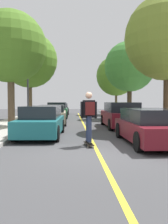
{
  "coord_description": "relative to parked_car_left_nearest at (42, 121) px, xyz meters",
  "views": [
    {
      "loc": [
        -0.79,
        -7.24,
        1.57
      ],
      "look_at": [
        -0.06,
        7.17,
        0.91
      ],
      "focal_mm": 38.52,
      "sensor_mm": 36.0,
      "label": 1
    }
  ],
  "objects": [
    {
      "name": "streetlamp",
      "position": [
        -1.75,
        6.46,
        2.38
      ],
      "size": [
        0.36,
        0.24,
        5.02
      ],
      "color": "#38383D",
      "rests_on": "sidewalk_left"
    },
    {
      "name": "ground",
      "position": [
        2.13,
        -3.42,
        -0.66
      ],
      "size": [
        80.0,
        80.0,
        0.0
      ],
      "primitive_type": "plane",
      "color": "#424244"
    },
    {
      "name": "street_tree_left_near",
      "position": [
        -2.08,
        9.2,
        4.21
      ],
      "size": [
        4.48,
        4.48,
        6.99
      ],
      "color": "brown",
      "rests_on": "sidewalk_left"
    },
    {
      "name": "street_tree_left_nearest",
      "position": [
        -2.08,
        3.07,
        3.92
      ],
      "size": [
        4.02,
        4.02,
        6.47
      ],
      "color": "brown",
      "rests_on": "sidewalk_left"
    },
    {
      "name": "parked_car_left_far",
      "position": [
        -0.0,
        11.69,
        0.05
      ],
      "size": [
        1.92,
        4.2,
        1.44
      ],
      "color": "#1E5B33",
      "rests_on": "ground"
    },
    {
      "name": "parked_car_right_near",
      "position": [
        4.27,
        3.49,
        0.06
      ],
      "size": [
        1.98,
        4.62,
        1.49
      ],
      "color": "maroon",
      "rests_on": "ground"
    },
    {
      "name": "parked_car_left_nearest",
      "position": [
        0.0,
        0.0,
        0.0
      ],
      "size": [
        1.92,
        4.2,
        1.35
      ],
      "color": "#196066",
      "rests_on": "ground"
    },
    {
      "name": "street_tree_right_far",
      "position": [
        6.34,
        16.3,
        3.73
      ],
      "size": [
        4.49,
        4.49,
        6.51
      ],
      "color": "brown",
      "rests_on": "sidewalk_right"
    },
    {
      "name": "center_line",
      "position": [
        2.13,
        0.58,
        -0.66
      ],
      "size": [
        0.12,
        39.2,
        0.01
      ],
      "primitive_type": "cube",
      "color": "gold",
      "rests_on": "ground"
    },
    {
      "name": "street_tree_right_nearest",
      "position": [
        6.34,
        1.78,
        4.2
      ],
      "size": [
        4.47,
        4.47,
        6.97
      ],
      "color": "#4C3823",
      "rests_on": "sidewalk_right"
    },
    {
      "name": "skateboarder",
      "position": [
        1.93,
        -2.43,
        0.45
      ],
      "size": [
        0.59,
        0.71,
        1.77
      ],
      "color": "black",
      "rests_on": "skateboard"
    },
    {
      "name": "parked_car_left_near",
      "position": [
        -0.0,
        5.67,
        -0.01
      ],
      "size": [
        2.01,
        4.3,
        1.3
      ],
      "color": "#BCAD89",
      "rests_on": "ground"
    },
    {
      "name": "parked_car_left_farthest",
      "position": [
        -0.0,
        18.11,
        -0.02
      ],
      "size": [
        1.99,
        4.44,
        1.3
      ],
      "color": "black",
      "rests_on": "ground"
    },
    {
      "name": "parked_car_right_nearest",
      "position": [
        4.27,
        -1.99,
        -0.02
      ],
      "size": [
        2.03,
        4.3,
        1.28
      ],
      "color": "maroon",
      "rests_on": "ground"
    },
    {
      "name": "street_tree_right_near",
      "position": [
        6.34,
        9.99,
        3.88
      ],
      "size": [
        4.37,
        4.37,
        6.6
      ],
      "color": "#3D2D1E",
      "rests_on": "sidewalk_right"
    },
    {
      "name": "fire_hydrant",
      "position": [
        5.77,
        4.29,
        -0.18
      ],
      "size": [
        0.2,
        0.2,
        0.7
      ],
      "color": "#B2140F",
      "rests_on": "sidewalk_right"
    },
    {
      "name": "skateboard",
      "position": [
        1.93,
        -2.4,
        -0.58
      ],
      "size": [
        0.33,
        0.86,
        0.1
      ],
      "color": "black",
      "rests_on": "ground"
    }
  ]
}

